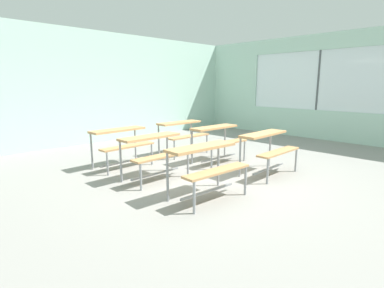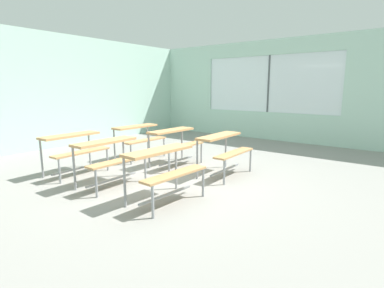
# 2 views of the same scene
# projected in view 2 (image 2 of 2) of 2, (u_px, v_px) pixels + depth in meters

# --- Properties ---
(ground) EXTENTS (10.00, 9.00, 0.05)m
(ground) POSITION_uv_depth(u_px,v_px,m) (175.00, 182.00, 5.24)
(ground) COLOR gray
(wall_back) EXTENTS (10.00, 0.12, 3.00)m
(wall_back) POSITION_uv_depth(u_px,v_px,m) (41.00, 91.00, 7.65)
(wall_back) COLOR silver
(wall_back) RESTS_ON ground
(wall_right) EXTENTS (0.12, 9.00, 3.00)m
(wall_right) POSITION_uv_depth(u_px,v_px,m) (289.00, 93.00, 8.78)
(wall_right) COLOR silver
(wall_right) RESTS_ON ground
(desk_bench_r0c0) EXTENTS (1.13, 0.65, 0.74)m
(desk_bench_r0c0) POSITION_uv_depth(u_px,v_px,m) (164.00, 163.00, 4.18)
(desk_bench_r0c0) COLOR tan
(desk_bench_r0c0) RESTS_ON ground
(desk_bench_r0c1) EXTENTS (1.11, 0.61, 0.74)m
(desk_bench_r0c1) POSITION_uv_depth(u_px,v_px,m) (224.00, 145.00, 5.47)
(desk_bench_r0c1) COLOR tan
(desk_bench_r0c1) RESTS_ON ground
(desk_bench_r1c0) EXTENTS (1.11, 0.61, 0.74)m
(desk_bench_r1c0) POSITION_uv_depth(u_px,v_px,m) (110.00, 152.00, 4.89)
(desk_bench_r1c0) COLOR tan
(desk_bench_r1c0) RESTS_ON ground
(desk_bench_r1c1) EXTENTS (1.12, 0.62, 0.74)m
(desk_bench_r1c1) POSITION_uv_depth(u_px,v_px,m) (175.00, 139.00, 6.15)
(desk_bench_r1c1) COLOR tan
(desk_bench_r1c1) RESTS_ON ground
(desk_bench_r2c0) EXTENTS (1.12, 0.63, 0.74)m
(desk_bench_r2c0) POSITION_uv_depth(u_px,v_px,m) (74.00, 144.00, 5.53)
(desk_bench_r2c0) COLOR tan
(desk_bench_r2c0) RESTS_ON ground
(desk_bench_r2c1) EXTENTS (1.11, 0.61, 0.74)m
(desk_bench_r2c1) POSITION_uv_depth(u_px,v_px,m) (139.00, 134.00, 6.78)
(desk_bench_r2c1) COLOR tan
(desk_bench_r2c1) RESTS_ON ground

